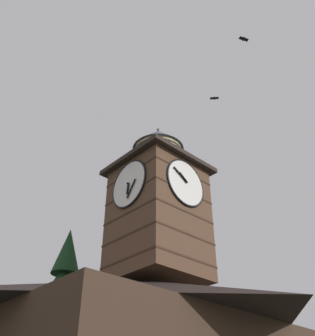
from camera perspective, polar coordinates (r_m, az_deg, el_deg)
The scene contains 4 objects.
clock_tower at distance 20.95m, azimuth 0.10°, elevation -5.64°, with size 4.73×4.73×9.50m.
moon at distance 52.30m, azimuth -7.61°, elevation -22.30°, with size 1.41×1.41×1.41m.
flying_bird_high at distance 26.77m, azimuth 8.30°, elevation 10.05°, with size 0.52×0.55×0.15m.
flying_bird_low at distance 25.71m, azimuth 12.46°, elevation 17.91°, with size 0.64×0.42×0.16m.
Camera 1 is at (10.62, 12.36, 2.07)m, focal length 41.79 mm.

